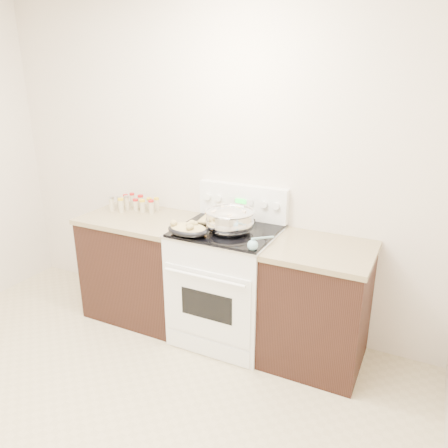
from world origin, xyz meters
The scene contains 11 objects.
ground_plane centered at (0.00, 0.00, -0.01)m, with size 4.00×3.50×0.02m, color #C8BA91.
room_shell centered at (0.00, 0.00, 1.70)m, with size 4.10×3.60×2.75m.
counter_left centered at (-0.48, 1.43, 0.46)m, with size 0.93×0.67×0.92m.
counter_right centered at (1.08, 1.43, 0.46)m, with size 0.73×0.67×0.92m.
kitchen_range centered at (0.35, 1.42, 0.49)m, with size 0.78×0.73×1.22m.
mixing_bowl centered at (0.39, 1.38, 1.03)m, with size 0.47×0.47×0.22m.
roasting_pan centered at (0.15, 1.18, 0.99)m, with size 0.32×0.23×0.11m.
baking_sheet centered at (0.27, 1.55, 0.96)m, with size 0.47×0.36×0.06m.
wooden_spoon centered at (0.16, 1.25, 0.95)m, with size 0.17×0.21×0.04m.
blue_ladle centered at (0.68, 1.15, 0.97)m, with size 0.11×0.26×0.09m.
spice_jars centered at (-0.63, 1.56, 0.98)m, with size 0.40×0.23×0.13m.
Camera 1 is at (1.72, -1.39, 2.09)m, focal length 35.00 mm.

